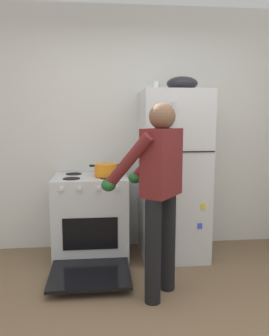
% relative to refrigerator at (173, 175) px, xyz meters
% --- Properties ---
extents(kitchen_wall_back, '(6.00, 0.10, 2.70)m').
position_rel_refrigerator_xyz_m(kitchen_wall_back, '(-0.45, 0.38, 0.47)').
color(kitchen_wall_back, silver).
rests_on(kitchen_wall_back, ground).
extents(refrigerator, '(0.68, 0.72, 1.76)m').
position_rel_refrigerator_xyz_m(refrigerator, '(0.00, 0.00, 0.00)').
color(refrigerator, silver).
rests_on(refrigerator, ground).
extents(stove_range, '(0.76, 1.21, 0.89)m').
position_rel_refrigerator_xyz_m(stove_range, '(-0.88, -0.02, -0.45)').
color(stove_range, silver).
rests_on(stove_range, ground).
extents(person_cook, '(0.67, 0.70, 1.60)m').
position_rel_refrigerator_xyz_m(person_cook, '(-0.31, -0.83, 0.07)').
color(person_cook, black).
rests_on(person_cook, ground).
extents(red_pot, '(0.33, 0.23, 0.13)m').
position_rel_refrigerator_xyz_m(red_pot, '(-0.72, -0.05, 0.07)').
color(red_pot, orange).
rests_on(red_pot, stove_range).
extents(coffee_mug, '(0.11, 0.08, 0.10)m').
position_rel_refrigerator_xyz_m(coffee_mug, '(-0.18, 0.05, 0.93)').
color(coffee_mug, silver).
rests_on(coffee_mug, refrigerator).
extents(mixing_bowl, '(0.32, 0.32, 0.14)m').
position_rel_refrigerator_xyz_m(mixing_bowl, '(0.08, 0.00, 0.95)').
color(mixing_bowl, black).
rests_on(mixing_bowl, refrigerator).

